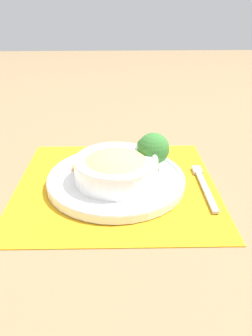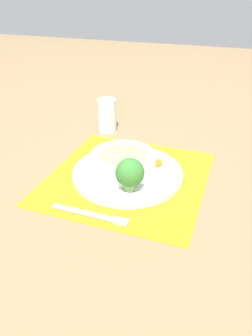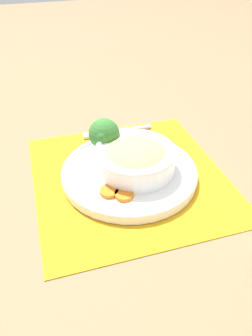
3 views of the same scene
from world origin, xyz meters
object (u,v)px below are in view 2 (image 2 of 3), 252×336
(bowl, at_px, (123,160))
(fork, at_px, (97,216))
(water_glass, at_px, (107,117))
(broccoli_floret, at_px, (130,173))

(bowl, xyz_separation_m, fork, (0.19, 0.00, -0.04))
(bowl, bearing_deg, water_glass, -150.27)
(fork, bearing_deg, broccoli_floret, 159.14)
(bowl, xyz_separation_m, broccoli_floret, (0.08, 0.05, 0.02))
(broccoli_floret, distance_m, water_glass, 0.41)
(bowl, relative_size, broccoli_floret, 2.06)
(bowl, bearing_deg, broccoli_floret, 28.97)
(broccoli_floret, relative_size, water_glass, 0.75)
(broccoli_floret, height_order, water_glass, water_glass)
(broccoli_floret, bearing_deg, water_glass, -150.45)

